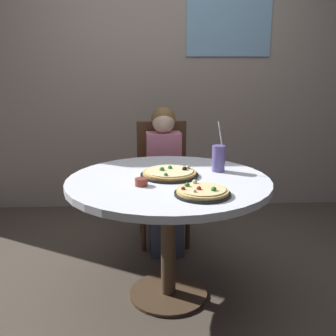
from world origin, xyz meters
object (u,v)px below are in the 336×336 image
object	(u,v)px
dining_table	(168,196)
sauce_bowl	(141,182)
pizza_cheese	(202,192)
soda_cup	(219,158)
diner_child	(165,187)
pizza_veggie	(170,173)
chair_wooden	(163,175)

from	to	relation	value
dining_table	sauce_bowl	bearing A→B (deg)	-139.77
pizza_cheese	soda_cup	xyz separation A→B (m)	(0.16, 0.45, 0.06)
diner_child	pizza_veggie	world-z (taller)	diner_child
chair_wooden	diner_child	size ratio (longest dim) A/B	0.88
dining_table	soda_cup	size ratio (longest dim) A/B	3.82
dining_table	sauce_bowl	world-z (taller)	sauce_bowl
dining_table	soda_cup	xyz separation A→B (m)	(0.31, 0.15, 0.18)
pizza_veggie	sauce_bowl	bearing A→B (deg)	-131.19
chair_wooden	pizza_cheese	world-z (taller)	chair_wooden
dining_table	pizza_cheese	distance (m)	0.36
chair_wooden	pizza_cheese	xyz separation A→B (m)	(0.16, -1.18, 0.24)
dining_table	pizza_cheese	size ratio (longest dim) A/B	4.11
pizza_veggie	sauce_bowl	world-z (taller)	pizza_veggie
chair_wooden	diner_child	world-z (taller)	diner_child
dining_table	chair_wooden	distance (m)	0.89
dining_table	pizza_veggie	bearing A→B (deg)	80.20
diner_child	soda_cup	size ratio (longest dim) A/B	3.53
dining_table	chair_wooden	world-z (taller)	chair_wooden
dining_table	pizza_veggie	distance (m)	0.13
diner_child	sauce_bowl	distance (m)	0.89
chair_wooden	sauce_bowl	distance (m)	1.05
soda_cup	sauce_bowl	size ratio (longest dim) A/B	4.38
soda_cup	sauce_bowl	bearing A→B (deg)	-148.95
pizza_cheese	soda_cup	world-z (taller)	soda_cup
diner_child	pizza_veggie	distance (m)	0.70
diner_child	pizza_cheese	distance (m)	1.05
soda_cup	diner_child	bearing A→B (deg)	119.54
pizza_veggie	dining_table	bearing A→B (deg)	-99.80
soda_cup	sauce_bowl	world-z (taller)	soda_cup
chair_wooden	soda_cup	xyz separation A→B (m)	(0.32, -0.73, 0.30)
chair_wooden	sauce_bowl	bearing A→B (deg)	-98.33
diner_child	sauce_bowl	bearing A→B (deg)	-100.73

